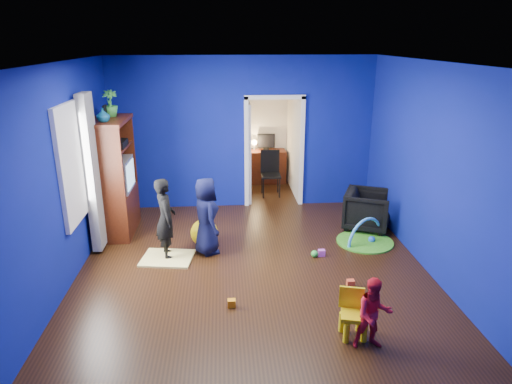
{
  "coord_description": "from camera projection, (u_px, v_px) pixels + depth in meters",
  "views": [
    {
      "loc": [
        -0.4,
        -5.86,
        3.19
      ],
      "look_at": [
        0.07,
        0.4,
        1.06
      ],
      "focal_mm": 32.0,
      "sensor_mm": 36.0,
      "label": 1
    }
  ],
  "objects": [
    {
      "name": "floor",
      "position": [
        253.0,
        271.0,
        6.58
      ],
      "size": [
        5.0,
        5.5,
        0.01
      ],
      "primitive_type": "cube",
      "color": "black",
      "rests_on": "ground"
    },
    {
      "name": "ceiling",
      "position": [
        253.0,
        62.0,
        5.65
      ],
      "size": [
        5.0,
        5.5,
        0.01
      ],
      "primitive_type": "cube",
      "color": "white",
      "rests_on": "wall_back"
    },
    {
      "name": "wall_back",
      "position": [
        243.0,
        134.0,
        8.72
      ],
      "size": [
        5.0,
        0.02,
        2.9
      ],
      "primitive_type": "cube",
      "color": "navy",
      "rests_on": "floor"
    },
    {
      "name": "wall_front",
      "position": [
        277.0,
        275.0,
        3.52
      ],
      "size": [
        5.0,
        0.02,
        2.9
      ],
      "primitive_type": "cube",
      "color": "navy",
      "rests_on": "floor"
    },
    {
      "name": "wall_left",
      "position": [
        62.0,
        179.0,
        5.94
      ],
      "size": [
        0.02,
        5.5,
        2.9
      ],
      "primitive_type": "cube",
      "color": "navy",
      "rests_on": "floor"
    },
    {
      "name": "wall_right",
      "position": [
        433.0,
        171.0,
        6.3
      ],
      "size": [
        0.02,
        5.5,
        2.9
      ],
      "primitive_type": "cube",
      "color": "navy",
      "rests_on": "floor"
    },
    {
      "name": "alcove",
      "position": [
        270.0,
        135.0,
        9.65
      ],
      "size": [
        1.0,
        1.75,
        2.5
      ],
      "primitive_type": null,
      "color": "silver",
      "rests_on": "floor"
    },
    {
      "name": "armchair",
      "position": [
        367.0,
        210.0,
        7.94
      ],
      "size": [
        1.0,
        0.98,
        0.69
      ],
      "primitive_type": "imported",
      "rotation": [
        0.0,
        0.0,
        1.16
      ],
      "color": "black",
      "rests_on": "floor"
    },
    {
      "name": "child_black",
      "position": [
        166.0,
        218.0,
        6.83
      ],
      "size": [
        0.41,
        0.52,
        1.25
      ],
      "primitive_type": "imported",
      "rotation": [
        0.0,
        0.0,
        1.84
      ],
      "color": "black",
      "rests_on": "floor"
    },
    {
      "name": "child_navy",
      "position": [
        206.0,
        216.0,
        6.97
      ],
      "size": [
        0.57,
        0.69,
        1.21
      ],
      "primitive_type": "imported",
      "rotation": [
        0.0,
        0.0,
        1.93
      ],
      "color": "#10113C",
      "rests_on": "floor"
    },
    {
      "name": "toddler_red",
      "position": [
        374.0,
        314.0,
        4.83
      ],
      "size": [
        0.4,
        0.31,
        0.82
      ],
      "primitive_type": "imported",
      "rotation": [
        0.0,
        0.0,
        -0.01
      ],
      "color": "#B5131B",
      "rests_on": "floor"
    },
    {
      "name": "vase",
      "position": [
        103.0,
        115.0,
        6.99
      ],
      "size": [
        0.25,
        0.25,
        0.21
      ],
      "primitive_type": "imported",
      "rotation": [
        0.0,
        0.0,
        -0.24
      ],
      "color": "#0C4F63",
      "rests_on": "tv_armoire"
    },
    {
      "name": "potted_plant",
      "position": [
        110.0,
        103.0,
        7.44
      ],
      "size": [
        0.31,
        0.31,
        0.43
      ],
      "primitive_type": "imported",
      "rotation": [
        0.0,
        0.0,
        0.36
      ],
      "color": "green",
      "rests_on": "tv_armoire"
    },
    {
      "name": "tv_armoire",
      "position": [
        114.0,
        177.0,
        7.62
      ],
      "size": [
        0.58,
        1.14,
        1.96
      ],
      "primitive_type": "cube",
      "color": "#3A1809",
      "rests_on": "floor"
    },
    {
      "name": "crt_tv",
      "position": [
        116.0,
        175.0,
        7.61
      ],
      "size": [
        0.46,
        0.7,
        0.54
      ],
      "primitive_type": "cube",
      "color": "silver",
      "rests_on": "tv_armoire"
    },
    {
      "name": "yellow_blanket",
      "position": [
        167.0,
        258.0,
        6.93
      ],
      "size": [
        0.83,
        0.71,
        0.03
      ],
      "primitive_type": "cube",
      "rotation": [
        0.0,
        0.0,
        -0.15
      ],
      "color": "#F2E07A",
      "rests_on": "floor"
    },
    {
      "name": "hopper_ball",
      "position": [
        204.0,
        233.0,
        7.32
      ],
      "size": [
        0.44,
        0.44,
        0.44
      ],
      "primitive_type": "sphere",
      "color": "yellow",
      "rests_on": "floor"
    },
    {
      "name": "kid_chair",
      "position": [
        354.0,
        317.0,
        5.06
      ],
      "size": [
        0.34,
        0.34,
        0.5
      ],
      "primitive_type": "cube",
      "rotation": [
        0.0,
        0.0,
        -0.25
      ],
      "color": "yellow",
      "rests_on": "floor"
    },
    {
      "name": "play_mat",
      "position": [
        365.0,
        241.0,
        7.5
      ],
      "size": [
        0.92,
        0.92,
        0.02
      ],
      "primitive_type": "cylinder",
      "color": "#338F20",
      "rests_on": "floor"
    },
    {
      "name": "toy_arch",
      "position": [
        365.0,
        241.0,
        7.5
      ],
      "size": [
        0.72,
        0.49,
        0.83
      ],
      "primitive_type": "torus",
      "rotation": [
        1.57,
        0.0,
        0.57
      ],
      "color": "#3F8CD8",
      "rests_on": "floor"
    },
    {
      "name": "window_left",
      "position": [
        70.0,
        164.0,
        6.24
      ],
      "size": [
        0.03,
        0.95,
        1.55
      ],
      "primitive_type": "cube",
      "color": "white",
      "rests_on": "wall_left"
    },
    {
      "name": "curtain",
      "position": [
        92.0,
        174.0,
        6.87
      ],
      "size": [
        0.14,
        0.42,
        2.4
      ],
      "primitive_type": "cube",
      "color": "slate",
      "rests_on": "floor"
    },
    {
      "name": "doorway",
      "position": [
        274.0,
        154.0,
        8.89
      ],
      "size": [
        1.16,
        0.1,
        2.1
      ],
      "primitive_type": "cube",
      "color": "white",
      "rests_on": "floor"
    },
    {
      "name": "study_desk",
      "position": [
        266.0,
        166.0,
        10.53
      ],
      "size": [
        0.88,
        0.44,
        0.75
      ],
      "primitive_type": "cube",
      "color": "#3D140A",
      "rests_on": "floor"
    },
    {
      "name": "desk_monitor",
      "position": [
        266.0,
        141.0,
        10.46
      ],
      "size": [
        0.4,
        0.05,
        0.32
      ],
      "primitive_type": "cube",
      "color": "black",
      "rests_on": "study_desk"
    },
    {
      "name": "desk_lamp",
      "position": [
        254.0,
        142.0,
        10.39
      ],
      "size": [
        0.14,
        0.14,
        0.14
      ],
      "primitive_type": "sphere",
      "color": "#FFD88C",
      "rests_on": "study_desk"
    },
    {
      "name": "folding_chair",
      "position": [
        271.0,
        175.0,
        9.6
      ],
      "size": [
        0.4,
        0.4,
        0.92
      ],
      "primitive_type": "cube",
      "color": "black",
      "rests_on": "floor"
    },
    {
      "name": "book_shelf",
      "position": [
        266.0,
        94.0,
        10.11
      ],
      "size": [
        0.88,
        0.24,
        0.04
      ],
      "primitive_type": "cube",
      "color": "white",
      "rests_on": "study_desk"
    },
    {
      "name": "toy_0",
      "position": [
        351.0,
        283.0,
        6.15
      ],
      "size": [
        0.1,
        0.08,
        0.1
      ],
      "primitive_type": "cube",
      "color": "#E74E26",
      "rests_on": "floor"
    },
    {
      "name": "toy_1",
      "position": [
        372.0,
        239.0,
        7.49
      ],
      "size": [
        0.11,
        0.11,
        0.11
      ],
      "primitive_type": "sphere",
      "color": "blue",
      "rests_on": "floor"
    },
    {
      "name": "toy_2",
      "position": [
        232.0,
        303.0,
        5.69
      ],
      "size": [
        0.1,
        0.08,
        0.1
      ],
      "primitive_type": "cube",
      "color": "orange",
      "rests_on": "floor"
    },
    {
      "name": "toy_3",
      "position": [
        315.0,
        254.0,
        6.98
      ],
      "size": [
        0.11,
        0.11,
        0.11
      ],
      "primitive_type": "sphere",
      "color": "green",
      "rests_on": "floor"
    },
    {
      "name": "toy_4",
      "position": [
        322.0,
        253.0,
        7.02
      ],
      "size": [
        0.1,
        0.08,
        0.1
      ],
      "primitive_type": "cube",
      "color": "#D34FCB",
      "rests_on": "floor"
    },
    {
      "name": "toy_5",
      "position": [
        208.0,
        238.0,
        7.55
      ],
      "size": [
        0.1,
        0.08,
        0.1
      ],
      "primitive_type": "cube",
      "color": "orange",
      "rests_on": "floor"
    }
  ]
}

